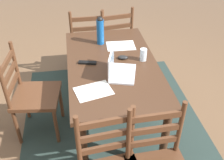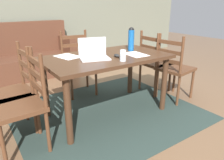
{
  "view_description": "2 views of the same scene",
  "coord_description": "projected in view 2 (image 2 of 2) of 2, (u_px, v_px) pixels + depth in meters",
  "views": [
    {
      "loc": [
        -2.13,
        0.35,
        2.11
      ],
      "look_at": [
        0.05,
        -0.0,
        0.52
      ],
      "focal_mm": 43.0,
      "sensor_mm": 36.0,
      "label": 1
    },
    {
      "loc": [
        -1.34,
        -2.09,
        1.34
      ],
      "look_at": [
        0.0,
        -0.12,
        0.48
      ],
      "focal_mm": 34.24,
      "sensor_mm": 36.0,
      "label": 2
    }
  ],
  "objects": [
    {
      "name": "paper_stack_left",
      "position": [
        136.0,
        54.0,
        2.6
      ],
      "size": [
        0.22,
        0.3,
        0.0
      ],
      "primitive_type": "cube",
      "rotation": [
        0.0,
        0.0,
        -0.04
      ],
      "color": "white",
      "rests_on": "dining_table"
    },
    {
      "name": "paper_stack_right",
      "position": [
        68.0,
        56.0,
        2.49
      ],
      "size": [
        0.27,
        0.34,
        0.0
      ],
      "primitive_type": "cube",
      "rotation": [
        0.0,
        0.0,
        0.24
      ],
      "color": "white",
      "rests_on": "dining_table"
    },
    {
      "name": "dining_table",
      "position": [
        106.0,
        64.0,
        2.56
      ],
      "size": [
        1.48,
        0.85,
        0.75
      ],
      "color": "#422819",
      "rests_on": "ground"
    },
    {
      "name": "computer_mouse",
      "position": [
        117.0,
        55.0,
        2.47
      ],
      "size": [
        0.08,
        0.11,
        0.03
      ],
      "primitive_type": "ellipsoid",
      "rotation": [
        0.0,
        0.0,
        -0.24
      ],
      "color": "black",
      "rests_on": "dining_table"
    },
    {
      "name": "water_bottle",
      "position": [
        131.0,
        39.0,
        2.75
      ],
      "size": [
        0.08,
        0.08,
        0.3
      ],
      "color": "#145199",
      "rests_on": "dining_table"
    },
    {
      "name": "ground_plane",
      "position": [
        107.0,
        112.0,
        2.78
      ],
      "size": [
        14.0,
        14.0,
        0.0
      ],
      "primitive_type": "plane",
      "color": "brown"
    },
    {
      "name": "drinking_glass",
      "position": [
        123.0,
        56.0,
        2.28
      ],
      "size": [
        0.07,
        0.07,
        0.12
      ],
      "primitive_type": "cylinder",
      "color": "silver",
      "rests_on": "dining_table"
    },
    {
      "name": "chair_right_far",
      "position": [
        156.0,
        63.0,
        3.3
      ],
      "size": [
        0.44,
        0.44,
        0.95
      ],
      "color": "#56331E",
      "rests_on": "ground"
    },
    {
      "name": "wall_back",
      "position": [
        36.0,
        2.0,
        4.37
      ],
      "size": [
        8.0,
        0.12,
        2.7
      ],
      "primitive_type": "cube",
      "color": "#6B6D5B",
      "rests_on": "ground"
    },
    {
      "name": "tv_remote",
      "position": [
        99.0,
        51.0,
        2.73
      ],
      "size": [
        0.08,
        0.18,
        0.02
      ],
      "primitive_type": "cube",
      "rotation": [
        0.0,
        0.0,
        2.89
      ],
      "color": "black",
      "rests_on": "dining_table"
    },
    {
      "name": "chair_left_near",
      "position": [
        22.0,
        105.0,
        1.95
      ],
      "size": [
        0.45,
        0.45,
        0.95
      ],
      "color": "#56331E",
      "rests_on": "ground"
    },
    {
      "name": "chair_left_far",
      "position": [
        14.0,
        92.0,
        2.22
      ],
      "size": [
        0.48,
        0.48,
        0.95
      ],
      "color": "#56331E",
      "rests_on": "ground"
    },
    {
      "name": "chair_far_head",
      "position": [
        78.0,
        64.0,
        3.25
      ],
      "size": [
        0.49,
        0.49,
        0.95
      ],
      "color": "#56331E",
      "rests_on": "ground"
    },
    {
      "name": "laptop",
      "position": [
        94.0,
        53.0,
        2.4
      ],
      "size": [
        0.37,
        0.3,
        0.23
      ],
      "color": "silver",
      "rests_on": "dining_table"
    },
    {
      "name": "area_rug",
      "position": [
        107.0,
        112.0,
        2.78
      ],
      "size": [
        2.23,
        1.92,
        0.01
      ],
      "primitive_type": "cube",
      "color": "#283833",
      "rests_on": "ground"
    },
    {
      "name": "chair_right_near",
      "position": [
        174.0,
        68.0,
        3.03
      ],
      "size": [
        0.5,
        0.5,
        0.95
      ],
      "color": "#56331E",
      "rests_on": "ground"
    },
    {
      "name": "couch",
      "position": [
        25.0,
        58.0,
        4.09
      ],
      "size": [
        1.8,
        0.8,
        1.0
      ],
      "color": "#512D1E",
      "rests_on": "ground"
    }
  ]
}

